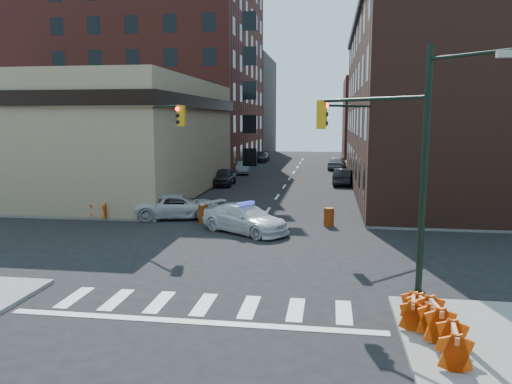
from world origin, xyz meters
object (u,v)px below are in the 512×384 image
(parked_car_wnear, at_px, (224,177))
(pedestrian_b, at_px, (104,199))
(pickup, at_px, (179,206))
(barricade_se_a, at_px, (424,314))
(barrel_road, at_px, (329,217))
(barrel_bank, at_px, (204,214))
(parked_car_wfar, at_px, (243,168))
(parked_car_enear, at_px, (343,177))
(pedestrian_a, at_px, (120,203))
(police_car, at_px, (245,218))
(barricade_nw_a, at_px, (101,210))

(parked_car_wnear, distance_m, pedestrian_b, 15.31)
(pickup, distance_m, barricade_se_a, 18.98)
(barrel_road, distance_m, barricade_se_a, 14.26)
(barrel_bank, xyz_separation_m, barricade_se_a, (9.92, -13.80, 0.04))
(barrel_road, bearing_deg, parked_car_wnear, 120.66)
(parked_car_wfar, height_order, barrel_bank, parked_car_wfar)
(parked_car_enear, relative_size, barricade_se_a, 3.99)
(parked_car_wfar, xyz_separation_m, parked_car_enear, (10.66, -7.77, 0.07))
(pedestrian_a, height_order, barrel_bank, pedestrian_a)
(pedestrian_a, bearing_deg, parked_car_wnear, 90.85)
(police_car, xyz_separation_m, barrel_bank, (-2.79, 2.06, -0.21))
(barrel_road, height_order, barrel_bank, barrel_bank)
(police_car, distance_m, parked_car_enear, 21.05)
(parked_car_wfar, relative_size, barrel_bank, 3.80)
(parked_car_wnear, xyz_separation_m, pedestrian_a, (-2.92, -16.01, 0.24))
(parked_car_wnear, xyz_separation_m, barrel_road, (9.49, -16.01, -0.25))
(parked_car_wnear, distance_m, barrel_bank, 16.37)
(police_car, relative_size, parked_car_wfar, 1.27)
(barricade_se_a, bearing_deg, parked_car_enear, -9.36)
(parked_car_enear, bearing_deg, barrel_bank, 69.99)
(parked_car_enear, bearing_deg, barricade_nw_a, 56.07)
(parked_car_wnear, xyz_separation_m, barricade_nw_a, (-4.00, -16.31, -0.17))
(parked_car_wnear, bearing_deg, pedestrian_a, -102.62)
(barricade_se_a, bearing_deg, pedestrian_b, 35.44)
(parked_car_wfar, height_order, parked_car_enear, parked_car_enear)
(parked_car_wnear, height_order, pedestrian_b, pedestrian_b)
(barrel_bank, bearing_deg, parked_car_enear, 65.19)
(parked_car_wfar, relative_size, barricade_se_a, 3.61)
(parked_car_wnear, xyz_separation_m, barricade_se_a, (12.19, -30.01, -0.19))
(pickup, height_order, parked_car_wfar, pickup)
(parked_car_wfar, xyz_separation_m, barricade_se_a, (12.15, -39.79, -0.10))
(police_car, relative_size, barricade_nw_a, 4.31)
(pickup, distance_m, parked_car_enear, 19.93)
(pedestrian_a, height_order, barricade_se_a, pedestrian_a)
(pedestrian_a, height_order, barrel_road, pedestrian_a)
(police_car, distance_m, parked_car_wfar, 28.50)
(barricade_se_a, distance_m, barricade_nw_a, 21.21)
(parked_car_wnear, bearing_deg, police_car, -76.80)
(parked_car_wnear, height_order, barricade_se_a, parked_car_wnear)
(parked_car_enear, height_order, barrel_bank, parked_car_enear)
(parked_car_wfar, bearing_deg, parked_car_enear, -43.88)
(pickup, relative_size, barricade_nw_a, 4.39)
(pedestrian_b, bearing_deg, parked_car_wnear, 61.93)
(police_car, bearing_deg, parked_car_wnear, 47.82)
(police_car, xyz_separation_m, pedestrian_b, (-9.67, 3.67, 0.22))
(pedestrian_a, height_order, pedestrian_b, pedestrian_a)
(barrel_road, relative_size, barrel_bank, 0.96)
(pedestrian_a, xyz_separation_m, barricade_se_a, (15.11, -14.00, -0.43))
(parked_car_wnear, relative_size, parked_car_wfar, 1.11)
(police_car, bearing_deg, barrel_road, -30.60)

